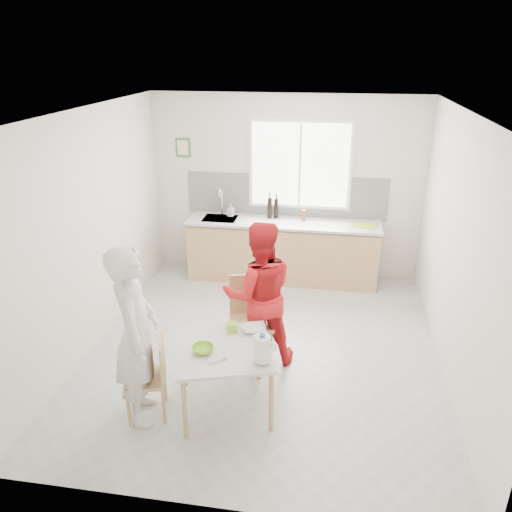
{
  "coord_description": "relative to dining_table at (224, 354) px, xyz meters",
  "views": [
    {
      "loc": [
        0.7,
        -4.96,
        3.3
      ],
      "look_at": [
        -0.13,
        0.2,
        1.09
      ],
      "focal_mm": 35.0,
      "sensor_mm": 36.0,
      "label": 1
    }
  ],
  "objects": [
    {
      "name": "wine_bottle_a",
      "position": [
        0.01,
        3.15,
        0.47
      ],
      "size": [
        0.07,
        0.07,
        0.32
      ],
      "primitive_type": "cylinder",
      "color": "black",
      "rests_on": "kitchen_counter"
    },
    {
      "name": "ground",
      "position": [
        0.23,
        1.08,
        -0.61
      ],
      "size": [
        4.5,
        4.5,
        0.0
      ],
      "primitive_type": "plane",
      "color": "#B7B7B2",
      "rests_on": "ground"
    },
    {
      "name": "cutting_board",
      "position": [
        1.38,
        3.02,
        0.32
      ],
      "size": [
        0.41,
        0.35,
        0.01
      ],
      "primitive_type": "cube",
      "rotation": [
        0.0,
        0.0,
        -0.32
      ],
      "color": "#9BCA2E",
      "rests_on": "kitchen_counter"
    },
    {
      "name": "wine_bottle_b",
      "position": [
        0.1,
        3.18,
        0.46
      ],
      "size": [
        0.07,
        0.07,
        0.3
      ],
      "primitive_type": "cylinder",
      "color": "black",
      "rests_on": "kitchen_counter"
    },
    {
      "name": "kitchen_counter",
      "position": [
        0.22,
        3.03,
        -0.19
      ],
      "size": [
        2.84,
        0.64,
        1.37
      ],
      "color": "tan",
      "rests_on": "ground"
    },
    {
      "name": "person_red",
      "position": [
        0.2,
        0.85,
        0.22
      ],
      "size": [
        0.95,
        0.83,
        1.65
      ],
      "primitive_type": "imported",
      "rotation": [
        0.0,
        0.0,
        3.44
      ],
      "color": "red",
      "rests_on": "ground"
    },
    {
      "name": "spoon",
      "position": [
        -0.01,
        -0.23,
        0.08
      ],
      "size": [
        0.14,
        0.11,
        0.01
      ],
      "primitive_type": "cylinder",
      "rotation": [
        0.0,
        1.57,
        0.64
      ],
      "color": "#A5A5AA",
      "rests_on": "dining_table"
    },
    {
      "name": "person_white",
      "position": [
        -0.76,
        -0.23,
        0.27
      ],
      "size": [
        0.59,
        0.73,
        1.76
      ],
      "primitive_type": "imported",
      "rotation": [
        0.0,
        0.0,
        1.87
      ],
      "color": "silver",
      "rests_on": "ground"
    },
    {
      "name": "chair_left",
      "position": [
        -0.66,
        -0.2,
        -0.16
      ],
      "size": [
        0.47,
        0.47,
        0.82
      ],
      "rotation": [
        0.0,
        0.0,
        -1.28
      ],
      "color": "tan",
      "rests_on": "ground"
    },
    {
      "name": "soap_bottle",
      "position": [
        -0.59,
        3.16,
        0.4
      ],
      "size": [
        0.1,
        0.11,
        0.19
      ],
      "primitive_type": "imported",
      "rotation": [
        0.0,
        0.0,
        -0.23
      ],
      "color": "#999999",
      "rests_on": "kitchen_counter"
    },
    {
      "name": "bowl_white",
      "position": [
        0.21,
        0.33,
        0.09
      ],
      "size": [
        0.24,
        0.24,
        0.05
      ],
      "primitive_type": "imported",
      "rotation": [
        0.0,
        0.0,
        0.29
      ],
      "color": "white",
      "rests_on": "dining_table"
    },
    {
      "name": "window",
      "position": [
        0.43,
        3.3,
        1.09
      ],
      "size": [
        1.5,
        0.06,
        1.3
      ],
      "color": "white",
      "rests_on": "room_shell"
    },
    {
      "name": "picture_frame",
      "position": [
        -1.32,
        3.31,
        1.29
      ],
      "size": [
        0.22,
        0.03,
        0.28
      ],
      "color": "#397B38",
      "rests_on": "room_shell"
    },
    {
      "name": "room_shell",
      "position": [
        0.23,
        1.08,
        1.03
      ],
      "size": [
        4.5,
        4.5,
        4.5
      ],
      "color": "silver",
      "rests_on": "ground"
    },
    {
      "name": "backsplash",
      "position": [
        0.23,
        3.32,
        0.61
      ],
      "size": [
        3.0,
        0.02,
        0.65
      ],
      "primitive_type": "cube",
      "color": "white",
      "rests_on": "room_shell"
    },
    {
      "name": "green_box",
      "position": [
        0.01,
        0.3,
        0.12
      ],
      "size": [
        0.12,
        0.12,
        0.09
      ],
      "primitive_type": "cube",
      "rotation": [
        0.0,
        0.0,
        0.29
      ],
      "color": "#96D531",
      "rests_on": "dining_table"
    },
    {
      "name": "bowl_green",
      "position": [
        -0.18,
        -0.11,
        0.1
      ],
      "size": [
        0.25,
        0.25,
        0.06
      ],
      "primitive_type": "imported",
      "rotation": [
        0.0,
        0.0,
        0.29
      ],
      "color": "#89C92E",
      "rests_on": "dining_table"
    },
    {
      "name": "jar_amber",
      "position": [
        0.52,
        3.12,
        0.39
      ],
      "size": [
        0.06,
        0.06,
        0.16
      ],
      "primitive_type": "cylinder",
      "color": "brown",
      "rests_on": "kitchen_counter"
    },
    {
      "name": "milk_jug",
      "position": [
        0.39,
        -0.17,
        0.22
      ],
      "size": [
        0.21,
        0.15,
        0.27
      ],
      "rotation": [
        0.0,
        0.0,
        0.29
      ],
      "color": "white",
      "rests_on": "dining_table"
    },
    {
      "name": "chair_far",
      "position": [
        0.1,
        0.89,
        -0.07
      ],
      "size": [
        0.56,
        0.56,
        0.98
      ],
      "rotation": [
        0.0,
        0.0,
        0.29
      ],
      "color": "tan",
      "rests_on": "ground"
    },
    {
      "name": "dining_table",
      "position": [
        0.0,
        0.0,
        0.0
      ],
      "size": [
        1.1,
        1.1,
        0.68
      ],
      "rotation": [
        0.0,
        0.0,
        0.29
      ],
      "color": "silver",
      "rests_on": "ground"
    }
  ]
}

